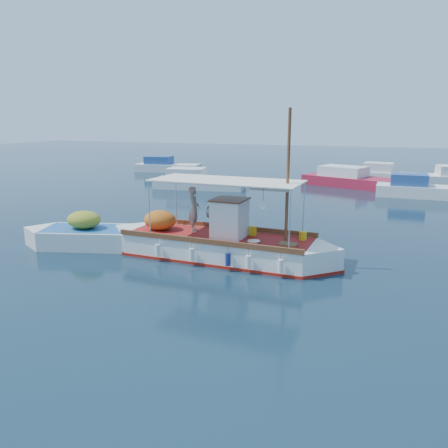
% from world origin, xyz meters
% --- Properties ---
extents(ground, '(160.00, 160.00, 0.00)m').
position_xyz_m(ground, '(0.00, 0.00, 0.00)').
color(ground, black).
rests_on(ground, ground).
extents(fishing_caique, '(9.62, 2.85, 5.87)m').
position_xyz_m(fishing_caique, '(-0.76, -0.19, 0.52)').
color(fishing_caique, white).
rests_on(fishing_caique, ground).
extents(dinghy, '(6.90, 3.43, 1.76)m').
position_xyz_m(dinghy, '(-5.78, -0.57, 0.37)').
color(dinghy, white).
rests_on(dinghy, ground).
extents(bg_boat_nw, '(7.35, 3.51, 1.80)m').
position_xyz_m(bg_boat_nw, '(-9.00, 15.78, 0.49)').
color(bg_boat_nw, silver).
rests_on(bg_boat_nw, ground).
extents(bg_boat_n, '(9.24, 5.60, 1.80)m').
position_xyz_m(bg_boat_n, '(2.54, 21.22, 0.49)').
color(bg_boat_n, maroon).
rests_on(bg_boat_n, ground).
extents(bg_boat_ne, '(6.08, 2.25, 1.80)m').
position_xyz_m(bg_boat_ne, '(7.22, 17.86, 0.49)').
color(bg_boat_ne, silver).
rests_on(bg_boat_ne, ground).
extents(bg_boat_far_w, '(6.94, 3.25, 1.80)m').
position_xyz_m(bg_boat_far_w, '(-16.95, 25.29, 0.49)').
color(bg_boat_far_w, silver).
rests_on(bg_boat_far_w, ground).
extents(bg_boat_far_n, '(6.37, 2.92, 1.80)m').
position_xyz_m(bg_boat_far_n, '(4.86, 25.79, 0.49)').
color(bg_boat_far_n, silver).
rests_on(bg_boat_far_n, ground).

